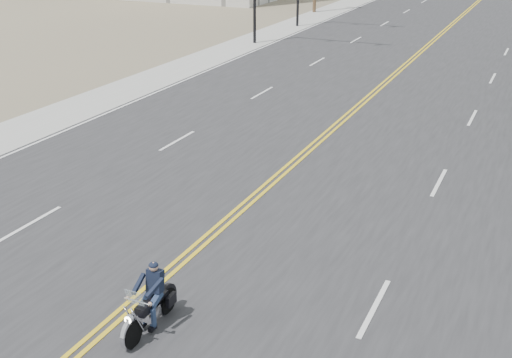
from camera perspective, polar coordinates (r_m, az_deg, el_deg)
The scene contains 2 objects.
ground_plane at distance 13.84m, azimuth -15.47°, elevation -14.58°, with size 400.00×400.00×0.00m, color #776D56.
motorcyclist at distance 13.77m, azimuth -9.50°, elevation -10.47°, with size 0.81×1.89×1.48m, color black, non-canonical shape.
Camera 1 is at (7.70, -8.12, 8.14)m, focal length 45.00 mm.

